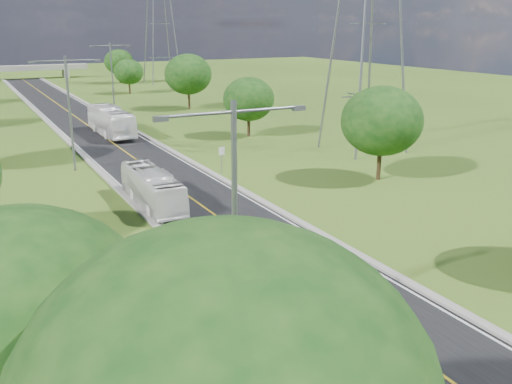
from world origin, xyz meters
The scene contains 19 objects.
ground centered at (0.00, 60.00, 0.00)m, with size 260.00×260.00×0.00m, color #375818.
road centered at (0.00, 66.00, 0.03)m, with size 8.00×150.00×0.06m, color black.
curb_left centered at (-4.25, 66.00, 0.11)m, with size 0.50×150.00×0.22m, color gray.
curb_right centered at (4.25, 66.00, 0.11)m, with size 0.50×150.00×0.22m, color gray.
speed_limit_sign centered at (5.20, 37.98, 1.60)m, with size 0.55×0.09×2.40m.
overpass centered at (0.00, 140.00, 2.41)m, with size 30.00×3.00×3.20m.
streetlight_near_left centered at (-6.00, 12.00, 5.94)m, with size 5.90×0.25×10.00m.
streetlight_mid_left centered at (-6.00, 45.00, 5.94)m, with size 5.90×0.25×10.00m.
streetlight_far_right centered at (6.00, 78.00, 5.94)m, with size 5.90×0.25×10.00m.
power_tower_near centered at (22.00, 40.00, 14.01)m, with size 9.00×6.40×28.00m.
power_tower_far centered at (26.00, 115.00, 14.01)m, with size 9.00×6.40×28.00m.
tree_la centered at (-14.00, 8.00, 5.27)m, with size 7.14×7.14×8.30m.
tree_rb centered at (16.00, 30.00, 4.95)m, with size 6.72×6.72×7.82m.
tree_rc centered at (15.00, 52.00, 4.33)m, with size 5.88×5.88×6.84m.
tree_rd centered at (17.00, 76.00, 5.27)m, with size 7.14×7.14×8.30m.
tree_re centered at (14.50, 100.00, 4.02)m, with size 5.46×5.46×6.35m.
tree_rf centered at (18.00, 120.00, 4.64)m, with size 6.30×6.30×7.33m.
bus_outbound centered at (1.06, 60.03, 1.69)m, with size 2.73×11.69×3.25m, color white.
bus_inbound centered at (-3.06, 31.79, 1.37)m, with size 2.19×9.38×2.61m, color white.
Camera 1 is at (-14.68, -6.19, 12.59)m, focal length 40.00 mm.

